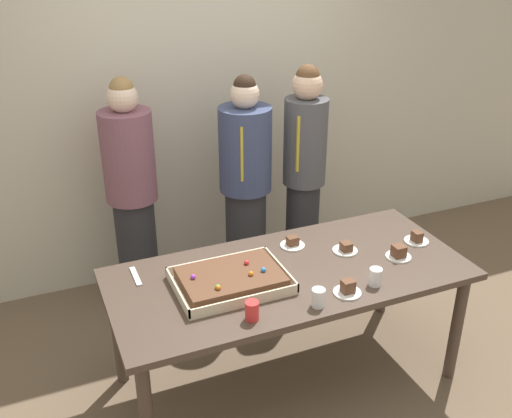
{
  "coord_description": "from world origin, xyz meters",
  "views": [
    {
      "loc": [
        -1.27,
        -2.52,
        2.52
      ],
      "look_at": [
        -0.14,
        0.15,
        1.12
      ],
      "focal_mm": 41.05,
      "sensor_mm": 36.0,
      "label": 1
    }
  ],
  "objects_px": {
    "plated_slice_far_right": "(348,289)",
    "drink_cup_far_end": "(318,298)",
    "person_striped_tie_right": "(132,195)",
    "cake_server_utensil": "(136,276)",
    "person_green_shirt_behind": "(245,188)",
    "party_table": "(289,284)",
    "drink_cup_middle": "(375,277)",
    "plated_slice_center_front": "(417,239)",
    "sheet_cake": "(231,280)",
    "person_serving_front": "(304,175)",
    "plated_slice_near_right": "(292,243)",
    "drink_cup_nearest": "(252,311)",
    "plated_slice_far_left": "(346,249)",
    "plated_slice_near_left": "(399,253)"
  },
  "relations": [
    {
      "from": "drink_cup_middle",
      "to": "drink_cup_far_end",
      "type": "relative_size",
      "value": 1.0
    },
    {
      "from": "plated_slice_far_left",
      "to": "plated_slice_far_right",
      "type": "relative_size",
      "value": 1.0
    },
    {
      "from": "plated_slice_near_left",
      "to": "plated_slice_far_right",
      "type": "bearing_deg",
      "value": -156.14
    },
    {
      "from": "plated_slice_far_right",
      "to": "person_serving_front",
      "type": "height_order",
      "value": "person_serving_front"
    },
    {
      "from": "drink_cup_far_end",
      "to": "person_striped_tie_right",
      "type": "height_order",
      "value": "person_striped_tie_right"
    },
    {
      "from": "plated_slice_near_left",
      "to": "plated_slice_far_left",
      "type": "height_order",
      "value": "plated_slice_near_left"
    },
    {
      "from": "drink_cup_nearest",
      "to": "plated_slice_far_right",
      "type": "bearing_deg",
      "value": 1.19
    },
    {
      "from": "plated_slice_far_left",
      "to": "drink_cup_nearest",
      "type": "bearing_deg",
      "value": -152.54
    },
    {
      "from": "plated_slice_far_left",
      "to": "drink_cup_far_end",
      "type": "xyz_separation_m",
      "value": [
        -0.42,
        -0.43,
        0.03
      ]
    },
    {
      "from": "plated_slice_center_front",
      "to": "person_green_shirt_behind",
      "type": "xyz_separation_m",
      "value": [
        -0.73,
        1.0,
        0.06
      ]
    },
    {
      "from": "person_striped_tie_right",
      "to": "drink_cup_middle",
      "type": "bearing_deg",
      "value": 20.89
    },
    {
      "from": "plated_slice_far_left",
      "to": "plated_slice_center_front",
      "type": "height_order",
      "value": "plated_slice_center_front"
    },
    {
      "from": "plated_slice_near_right",
      "to": "person_striped_tie_right",
      "type": "relative_size",
      "value": 0.09
    },
    {
      "from": "plated_slice_near_right",
      "to": "drink_cup_middle",
      "type": "height_order",
      "value": "drink_cup_middle"
    },
    {
      "from": "plated_slice_far_right",
      "to": "person_green_shirt_behind",
      "type": "bearing_deg",
      "value": 92.18
    },
    {
      "from": "plated_slice_near_right",
      "to": "person_serving_front",
      "type": "height_order",
      "value": "person_serving_front"
    },
    {
      "from": "party_table",
      "to": "plated_slice_center_front",
      "type": "relative_size",
      "value": 13.55
    },
    {
      "from": "sheet_cake",
      "to": "person_green_shirt_behind",
      "type": "distance_m",
      "value": 1.12
    },
    {
      "from": "plated_slice_near_right",
      "to": "person_green_shirt_behind",
      "type": "bearing_deg",
      "value": 90.51
    },
    {
      "from": "party_table",
      "to": "drink_cup_far_end",
      "type": "bearing_deg",
      "value": -91.88
    },
    {
      "from": "plated_slice_far_left",
      "to": "person_green_shirt_behind",
      "type": "height_order",
      "value": "person_green_shirt_behind"
    },
    {
      "from": "drink_cup_middle",
      "to": "person_green_shirt_behind",
      "type": "xyz_separation_m",
      "value": [
        -0.23,
        1.3,
        0.03
      ]
    },
    {
      "from": "person_striped_tie_right",
      "to": "plated_slice_far_left",
      "type": "bearing_deg",
      "value": 30.15
    },
    {
      "from": "plated_slice_near_left",
      "to": "sheet_cake",
      "type": "bearing_deg",
      "value": 174.15
    },
    {
      "from": "party_table",
      "to": "plated_slice_center_front",
      "type": "distance_m",
      "value": 0.87
    },
    {
      "from": "party_table",
      "to": "sheet_cake",
      "type": "bearing_deg",
      "value": -178.83
    },
    {
      "from": "party_table",
      "to": "plated_slice_far_right",
      "type": "distance_m",
      "value": 0.38
    },
    {
      "from": "plated_slice_near_left",
      "to": "plated_slice_near_right",
      "type": "distance_m",
      "value": 0.63
    },
    {
      "from": "cake_server_utensil",
      "to": "plated_slice_center_front",
      "type": "bearing_deg",
      "value": -9.3
    },
    {
      "from": "drink_cup_far_end",
      "to": "person_striped_tie_right",
      "type": "distance_m",
      "value": 1.64
    },
    {
      "from": "plated_slice_far_right",
      "to": "drink_cup_far_end",
      "type": "height_order",
      "value": "drink_cup_far_end"
    },
    {
      "from": "person_serving_front",
      "to": "cake_server_utensil",
      "type": "bearing_deg",
      "value": -19.92
    },
    {
      "from": "plated_slice_center_front",
      "to": "cake_server_utensil",
      "type": "xyz_separation_m",
      "value": [
        -1.68,
        0.27,
        -0.02
      ]
    },
    {
      "from": "person_green_shirt_behind",
      "to": "person_striped_tie_right",
      "type": "xyz_separation_m",
      "value": [
        -0.77,
        0.16,
        0.02
      ]
    },
    {
      "from": "drink_cup_nearest",
      "to": "drink_cup_far_end",
      "type": "relative_size",
      "value": 1.0
    },
    {
      "from": "drink_cup_middle",
      "to": "cake_server_utensil",
      "type": "relative_size",
      "value": 0.5
    },
    {
      "from": "cake_server_utensil",
      "to": "person_green_shirt_behind",
      "type": "xyz_separation_m",
      "value": [
        0.95,
        0.72,
        0.08
      ]
    },
    {
      "from": "sheet_cake",
      "to": "drink_cup_middle",
      "type": "distance_m",
      "value": 0.78
    },
    {
      "from": "party_table",
      "to": "drink_cup_middle",
      "type": "xyz_separation_m",
      "value": [
        0.37,
        -0.3,
        0.13
      ]
    },
    {
      "from": "sheet_cake",
      "to": "drink_cup_nearest",
      "type": "relative_size",
      "value": 6.04
    },
    {
      "from": "drink_cup_nearest",
      "to": "person_serving_front",
      "type": "bearing_deg",
      "value": 53.86
    },
    {
      "from": "sheet_cake",
      "to": "drink_cup_middle",
      "type": "relative_size",
      "value": 6.04
    },
    {
      "from": "plated_slice_far_right",
      "to": "drink_cup_nearest",
      "type": "height_order",
      "value": "drink_cup_nearest"
    },
    {
      "from": "plated_slice_near_right",
      "to": "drink_cup_middle",
      "type": "relative_size",
      "value": 1.5
    },
    {
      "from": "drink_cup_middle",
      "to": "plated_slice_center_front",
      "type": "bearing_deg",
      "value": 31.45
    },
    {
      "from": "sheet_cake",
      "to": "person_serving_front",
      "type": "distance_m",
      "value": 1.35
    },
    {
      "from": "party_table",
      "to": "cake_server_utensil",
      "type": "relative_size",
      "value": 10.16
    },
    {
      "from": "sheet_cake",
      "to": "plated_slice_far_right",
      "type": "xyz_separation_m",
      "value": [
        0.54,
        -0.31,
        -0.01
      ]
    },
    {
      "from": "sheet_cake",
      "to": "plated_slice_far_right",
      "type": "height_order",
      "value": "sheet_cake"
    },
    {
      "from": "plated_slice_far_right",
      "to": "person_striped_tie_right",
      "type": "bearing_deg",
      "value": 118.97
    }
  ]
}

